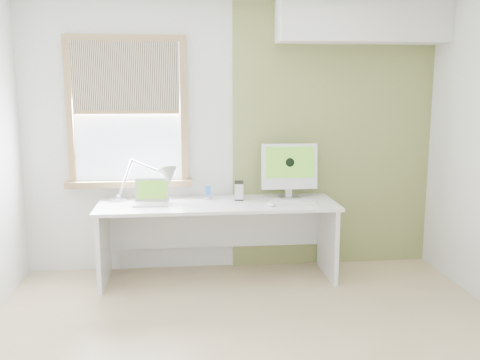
{
  "coord_description": "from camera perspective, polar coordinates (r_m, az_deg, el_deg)",
  "views": [
    {
      "loc": [
        -0.46,
        -3.4,
        1.79
      ],
      "look_at": [
        0.0,
        1.05,
        1.0
      ],
      "focal_mm": 39.76,
      "sensor_mm": 36.0,
      "label": 1
    }
  ],
  "objects": [
    {
      "name": "phone_dock",
      "position": [
        5.07,
        -3.46,
        -1.6
      ],
      "size": [
        0.09,
        0.09,
        0.14
      ],
      "color": "#BBBDC0",
      "rests_on": "desk"
    },
    {
      "name": "external_drive",
      "position": [
        5.04,
        -0.1,
        -1.14
      ],
      "size": [
        0.1,
        0.14,
        0.17
      ],
      "color": "#BBBDC0",
      "rests_on": "desk"
    },
    {
      "name": "window",
      "position": [
        5.15,
        -12.01,
        7.07
      ],
      "size": [
        1.2,
        0.14,
        1.42
      ],
      "color": "olive",
      "rests_on": "room"
    },
    {
      "name": "keyboard",
      "position": [
        4.86,
        5.63,
        -2.51
      ],
      "size": [
        0.48,
        0.21,
        0.02
      ],
      "color": "white",
      "rests_on": "desk"
    },
    {
      "name": "desk",
      "position": [
        5.01,
        -2.44,
        -4.5
      ],
      "size": [
        2.2,
        0.7,
        0.73
      ],
      "color": "white",
      "rests_on": "room"
    },
    {
      "name": "laptop",
      "position": [
        4.93,
        -9.48,
        -1.9
      ],
      "size": [
        0.32,
        0.26,
        0.22
      ],
      "color": "#BBBDC0",
      "rests_on": "desk"
    },
    {
      "name": "desk_lamp",
      "position": [
        5.0,
        -8.68,
        0.09
      ],
      "size": [
        0.69,
        0.31,
        0.4
      ],
      "color": "#BBBDC0",
      "rests_on": "desk"
    },
    {
      "name": "imac",
      "position": [
        5.1,
        5.31,
        1.34
      ],
      "size": [
        0.53,
        0.18,
        0.52
      ],
      "color": "#BBBDC0",
      "rests_on": "desk"
    },
    {
      "name": "soffit",
      "position": [
        5.28,
        13.02,
        16.41
      ],
      "size": [
        1.6,
        0.4,
        0.42
      ],
      "primitive_type": "cube",
      "color": "white",
      "rests_on": "room"
    },
    {
      "name": "accent_wall",
      "position": [
        5.37,
        9.94,
        4.63
      ],
      "size": [
        2.0,
        0.02,
        2.6
      ],
      "primitive_type": "cube",
      "color": "olive",
      "rests_on": "room"
    },
    {
      "name": "mouse",
      "position": [
        4.77,
        3.34,
        -2.64
      ],
      "size": [
        0.09,
        0.12,
        0.03
      ],
      "primitive_type": "ellipsoid",
      "rotation": [
        0.0,
        0.0,
        0.25
      ],
      "color": "white",
      "rests_on": "desk"
    },
    {
      "name": "room",
      "position": [
        3.47,
        1.79,
        1.88
      ],
      "size": [
        4.04,
        3.54,
        2.64
      ],
      "color": "tan",
      "rests_on": "ground"
    }
  ]
}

